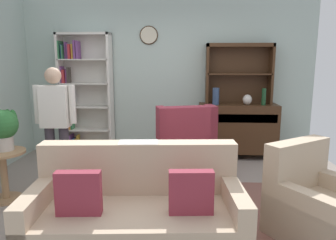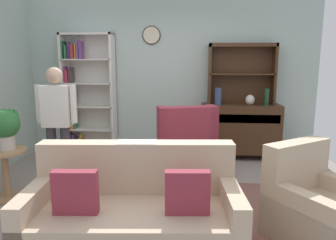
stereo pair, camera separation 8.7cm
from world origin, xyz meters
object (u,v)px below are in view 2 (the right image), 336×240
wingback_chair (184,152)px  person_reading (57,119)px  vase_round (250,100)px  bottle_wine (267,97)px  potted_plant_large (5,126)px  bookshelf (85,95)px  sideboard_hutch (242,65)px  plant_stand (5,169)px  sideboard (240,128)px  vase_tall (218,96)px  armchair_floral (316,209)px  couch_floral (134,215)px

wingback_chair → person_reading: person_reading is taller
vase_round → bottle_wine: bottle_wine is taller
wingback_chair → potted_plant_large: bearing=-159.2°
bookshelf → vase_round: bearing=-3.1°
potted_plant_large → vase_round: bearing=29.3°
bookshelf → vase_round: size_ratio=12.35×
bookshelf → bottle_wine: bearing=-3.3°
bookshelf → sideboard_hutch: bookshelf is taller
vase_round → person_reading: (-2.65, -1.44, -0.10)m
bottle_wine → bookshelf: bearing=176.7°
vase_round → bottle_wine: (0.26, -0.02, 0.05)m
sideboard_hutch → person_reading: sideboard_hutch is taller
plant_stand → bottle_wine: bearing=27.8°
sideboard → person_reading: bearing=-149.1°
wingback_chair → potted_plant_large: potted_plant_large is taller
sideboard_hutch → vase_tall: 0.66m
bottle_wine → armchair_floral: size_ratio=0.26×
vase_tall → wingback_chair: bearing=-119.0°
vase_tall → vase_round: size_ratio=1.64×
wingback_chair → plant_stand: bearing=-157.9°
bottle_wine → wingback_chair: bearing=-144.2°
sideboard_hutch → vase_round: sideboard_hutch is taller
sideboard_hutch → plant_stand: 3.81m
vase_tall → vase_round: vase_tall is taller
armchair_floral → potted_plant_large: bearing=168.6°
plant_stand → couch_floral: bearing=-27.7°
sideboard_hutch → armchair_floral: (0.34, -2.61, -1.27)m
couch_floral → plant_stand: 1.94m
bottle_wine → couch_floral: 3.27m
couch_floral → armchair_floral: 1.67m
bottle_wine → potted_plant_large: 3.82m
armchair_floral → wingback_chair: 1.94m
vase_tall → bottle_wine: size_ratio=1.01×
vase_tall → armchair_floral: size_ratio=0.26×
bottle_wine → couch_floral: bottle_wine is taller
couch_floral → person_reading: (-1.21, 1.28, 0.59)m
plant_stand → person_reading: (0.51, 0.38, 0.53)m
sideboard → vase_tall: (-0.39, -0.08, 0.55)m
bookshelf → plant_stand: 2.11m
bookshelf → armchair_floral: size_ratio=1.97×
sideboard → wingback_chair: (-0.92, -1.04, -0.13)m
vase_round → person_reading: 3.01m
bookshelf → bottle_wine: size_ratio=7.58×
bookshelf → sideboard: (2.69, -0.09, -0.54)m
bookshelf → armchair_floral: bookshelf is taller
sideboard_hutch → bookshelf: bearing=-179.5°
vase_tall → person_reading: 2.56m
wingback_chair → person_reading: size_ratio=0.67×
couch_floral → wingback_chair: size_ratio=1.77×
wingback_chair → potted_plant_large: 2.29m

